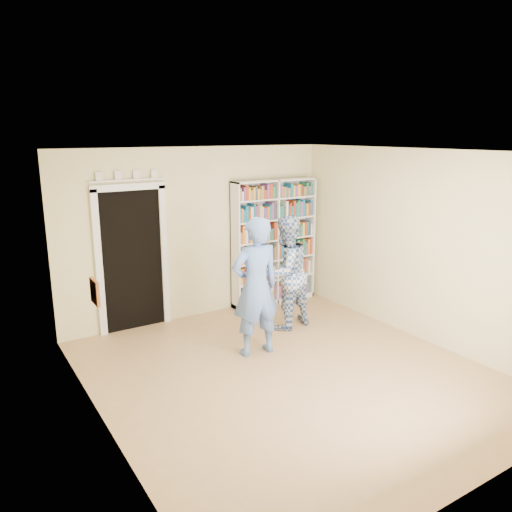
% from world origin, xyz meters
% --- Properties ---
extents(floor, '(5.00, 5.00, 0.00)m').
position_xyz_m(floor, '(0.00, 0.00, 0.00)').
color(floor, '#A98351').
rests_on(floor, ground).
extents(ceiling, '(5.00, 5.00, 0.00)m').
position_xyz_m(ceiling, '(0.00, 0.00, 2.70)').
color(ceiling, white).
rests_on(ceiling, wall_back).
extents(wall_back, '(4.50, 0.00, 4.50)m').
position_xyz_m(wall_back, '(0.00, 2.50, 1.35)').
color(wall_back, beige).
rests_on(wall_back, floor).
extents(wall_left, '(0.00, 5.00, 5.00)m').
position_xyz_m(wall_left, '(-2.25, 0.00, 1.35)').
color(wall_left, beige).
rests_on(wall_left, floor).
extents(wall_right, '(0.00, 5.00, 5.00)m').
position_xyz_m(wall_right, '(2.25, 0.00, 1.35)').
color(wall_right, beige).
rests_on(wall_right, floor).
extents(bookshelf, '(1.56, 0.29, 2.15)m').
position_xyz_m(bookshelf, '(1.35, 2.34, 1.08)').
color(bookshelf, white).
rests_on(bookshelf, floor).
extents(doorway, '(1.10, 0.08, 2.43)m').
position_xyz_m(doorway, '(-1.10, 2.48, 1.18)').
color(doorway, black).
rests_on(doorway, floor).
extents(wall_art, '(0.03, 0.25, 0.25)m').
position_xyz_m(wall_art, '(-2.23, 0.20, 1.40)').
color(wall_art, brown).
rests_on(wall_art, wall_left).
extents(man_blue, '(0.71, 0.49, 1.87)m').
position_xyz_m(man_blue, '(-0.04, 0.73, 0.94)').
color(man_blue, '#577AC2').
rests_on(man_blue, floor).
extents(man_plaid, '(0.93, 0.78, 1.73)m').
position_xyz_m(man_plaid, '(0.84, 1.29, 0.86)').
color(man_plaid, '#2E4F8F').
rests_on(man_plaid, floor).
extents(paper_sheet, '(0.18, 0.13, 0.30)m').
position_xyz_m(paper_sheet, '(0.98, 1.11, 1.02)').
color(paper_sheet, white).
rests_on(paper_sheet, man_plaid).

